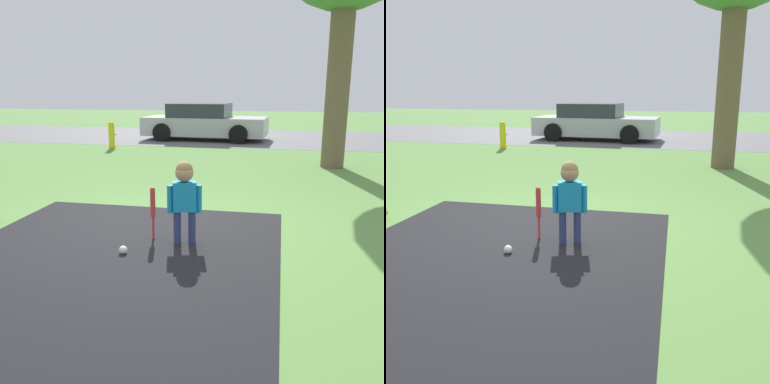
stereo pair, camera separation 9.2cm
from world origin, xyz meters
TOP-DOWN VIEW (x-y plane):
  - ground_plane at (0.00, 0.00)m, footprint 60.00×60.00m
  - driveway_strip at (-0.07, -2.50)m, footprint 3.37×7.00m
  - street_strip at (0.00, 10.62)m, footprint 40.00×6.00m
  - child at (0.57, -0.37)m, footprint 0.37×0.20m
  - baseball_bat at (0.18, -0.30)m, footprint 0.06×0.06m
  - sports_ball at (0.01, -0.80)m, footprint 0.09×0.09m
  - fire_hydrant at (-3.19, 6.80)m, footprint 0.24×0.21m
  - parked_car at (-1.01, 9.67)m, footprint 4.18×2.15m

SIDE VIEW (x-z plane):
  - ground_plane at x=0.00m, z-range 0.00..0.00m
  - street_strip at x=0.00m, z-range 0.00..0.01m
  - driveway_strip at x=-0.07m, z-range 0.00..0.01m
  - sports_ball at x=0.01m, z-range 0.00..0.09m
  - fire_hydrant at x=-3.19m, z-range -0.01..0.77m
  - baseball_bat at x=0.18m, z-range 0.09..0.70m
  - parked_car at x=-1.01m, z-range -0.03..1.19m
  - child at x=0.57m, z-range 0.14..1.06m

